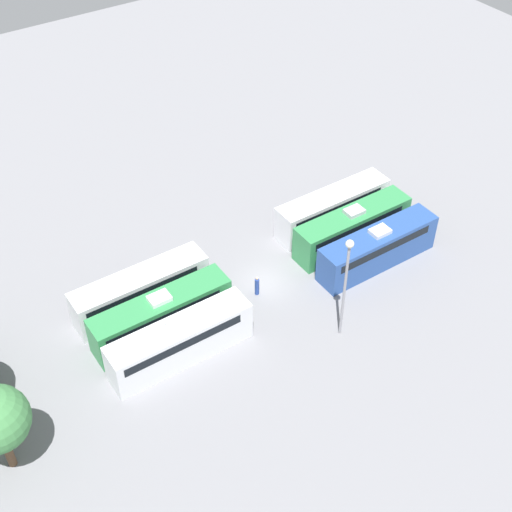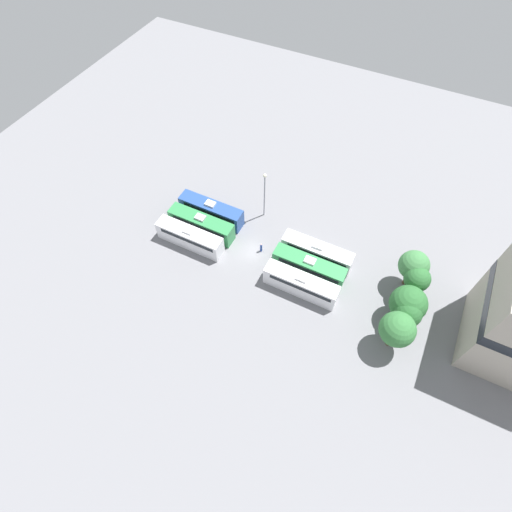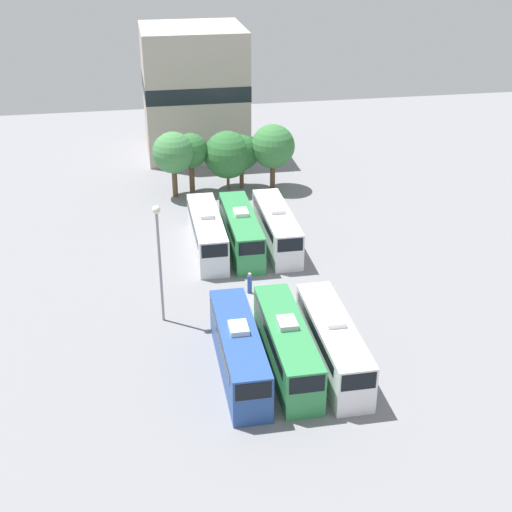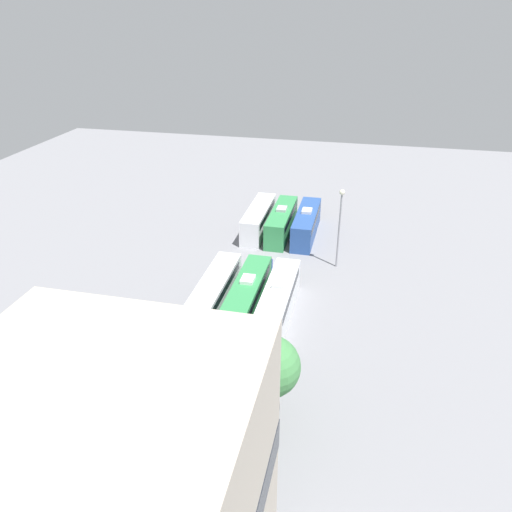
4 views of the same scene
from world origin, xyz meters
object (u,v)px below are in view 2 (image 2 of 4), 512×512
at_px(bus_5, 301,284).
at_px(light_pole, 265,189).
at_px(bus_2, 190,237).
at_px(tree_4, 397,329).
at_px(tree_3, 408,313).
at_px(bus_0, 211,211).
at_px(tree_0, 414,265).
at_px(tree_2, 408,304).
at_px(bus_4, 309,267).
at_px(worker_person, 261,248).
at_px(bus_1, 202,224).
at_px(bus_3, 317,252).
at_px(tree_1, 417,279).

bearing_deg(bus_5, light_pole, -134.28).
relative_size(bus_2, tree_4, 1.57).
height_order(tree_3, tree_4, tree_4).
distance_m(bus_0, tree_4, 33.74).
bearing_deg(bus_0, tree_0, 93.01).
xyz_separation_m(bus_0, bus_5, (6.37, 18.57, 0.00)).
xyz_separation_m(light_pole, tree_0, (2.81, 24.51, -1.35)).
xyz_separation_m(light_pole, tree_2, (8.56, 25.44, -2.20)).
height_order(bus_4, bus_5, same).
height_order(worker_person, tree_0, tree_0).
bearing_deg(bus_4, bus_5, 1.40).
bearing_deg(bus_2, bus_1, 174.98).
bearing_deg(bus_0, bus_4, 80.35).
distance_m(bus_4, worker_person, 8.27).
bearing_deg(tree_2, bus_3, -105.46).
bearing_deg(bus_2, tree_4, 85.50).
bearing_deg(bus_2, tree_2, 93.80).
xyz_separation_m(bus_0, tree_4, (8.83, 32.43, 2.85)).
relative_size(bus_2, tree_1, 1.72).
relative_size(bus_4, light_pole, 1.19).
distance_m(bus_3, bus_5, 6.26).
xyz_separation_m(bus_2, bus_3, (-6.15, 18.80, 0.00)).
distance_m(bus_5, tree_1, 15.84).
distance_m(bus_4, light_pole, 14.11).
bearing_deg(light_pole, worker_person, 22.38).
relative_size(bus_4, tree_3, 1.87).
xyz_separation_m(tree_0, tree_2, (5.75, 0.93, -0.85)).
bearing_deg(tree_1, tree_2, -0.64).
bearing_deg(tree_3, bus_0, -99.56).
bearing_deg(tree_2, tree_3, 10.28).
height_order(bus_4, tree_4, tree_4).
height_order(worker_person, light_pole, light_pole).
height_order(bus_5, light_pole, light_pole).
bearing_deg(bus_5, tree_0, 121.07).
bearing_deg(bus_1, light_pole, 136.19).
height_order(bus_3, worker_person, bus_3).
bearing_deg(bus_3, tree_2, 74.54).
relative_size(bus_2, tree_0, 1.59).
xyz_separation_m(bus_0, worker_person, (2.50, 10.30, -0.97)).
relative_size(bus_3, tree_4, 1.57).
relative_size(bus_0, worker_person, 6.09).
relative_size(bus_3, worker_person, 6.09).
bearing_deg(tree_1, bus_1, -84.80).
distance_m(bus_5, tree_2, 14.63).
height_order(bus_1, bus_2, same).
height_order(bus_2, bus_4, same).
bearing_deg(bus_3, light_pole, -112.44).
xyz_separation_m(tree_2, tree_3, (1.51, 0.27, 0.05)).
bearing_deg(tree_2, tree_1, 179.36).
bearing_deg(bus_3, tree_1, 89.63).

